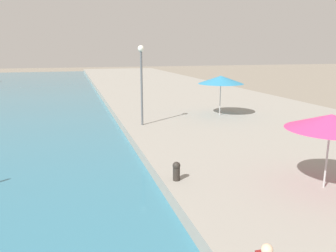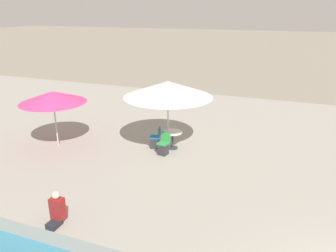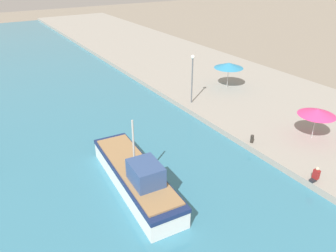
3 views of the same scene
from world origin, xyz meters
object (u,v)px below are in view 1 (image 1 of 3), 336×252
(cafe_umbrella_striped, at_px, (221,80))
(mooring_bollard, at_px, (176,170))
(lamppost, at_px, (141,72))
(cafe_umbrella_white, at_px, (331,122))

(cafe_umbrella_striped, xyz_separation_m, mooring_bollard, (-6.25, -9.96, -2.04))
(cafe_umbrella_striped, bearing_deg, lamppost, -166.20)
(cafe_umbrella_striped, bearing_deg, mooring_bollard, -122.12)
(cafe_umbrella_white, relative_size, mooring_bollard, 4.16)
(lamppost, bearing_deg, cafe_umbrella_white, -70.46)
(cafe_umbrella_striped, xyz_separation_m, lamppost, (-5.61, -1.38, 0.71))
(cafe_umbrella_white, distance_m, cafe_umbrella_striped, 12.01)
(cafe_umbrella_white, height_order, mooring_bollard, cafe_umbrella_white)
(cafe_umbrella_white, distance_m, mooring_bollard, 5.08)
(mooring_bollard, bearing_deg, cafe_umbrella_white, -23.57)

